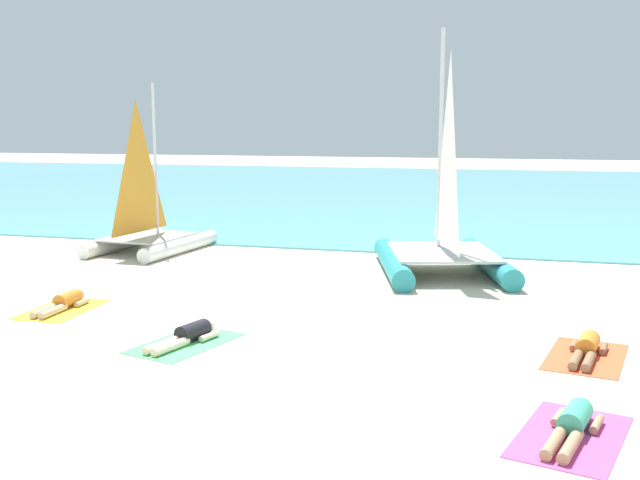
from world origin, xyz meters
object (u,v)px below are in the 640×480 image
Objects in this scene: towel_center_left at (185,343)px; sunbather_leftmost at (64,302)px; sailboat_teal at (442,238)px; sunbather_rightmost at (587,348)px; sunbather_center_right at (573,424)px; sunbather_center_left at (188,335)px; towel_center_right at (571,436)px; sailboat_white at (148,227)px; towel_leftmost at (62,309)px; towel_rightmost at (586,357)px.

sunbather_leftmost is at bearing 155.49° from towel_center_left.
sailboat_teal reaches higher than sunbather_rightmost.
sunbather_center_right is (9.25, -3.63, 0.00)m from sunbather_leftmost.
sunbather_rightmost is at bearing 23.98° from sunbather_center_left.
sunbather_leftmost is at bearing 158.21° from towel_center_right.
sailboat_white is 3.04× the size of sunbather_center_right.
sunbather_center_left is (3.33, -1.45, 0.00)m from sunbather_leftmost.
towel_leftmost and towel_rightmost have the same top height.
towel_rightmost is (2.89, -5.95, -0.86)m from sailboat_teal.
sunbather_center_right is (2.52, -9.07, -0.74)m from sailboat_teal.
sailboat_teal is 7.72m from sunbather_center_left.
sunbather_rightmost is at bearing 79.09° from towel_rightmost.
sunbather_center_left is at bearing 75.15° from towel_center_left.
sailboat_teal is 7.80m from towel_center_left.
sunbather_center_right reaches higher than towel_rightmost.
sunbather_rightmost is (9.63, -0.44, 0.00)m from sunbather_leftmost.
sunbather_center_left is at bearing -25.72° from sunbather_leftmost.
sailboat_white is 6.67m from towel_leftmost.
sailboat_white reaches higher than towel_leftmost.
sunbather_leftmost is 9.93m from sunbather_center_right.
sailboat_white is 6.60m from sunbather_leftmost.
towel_center_right is at bearing -90.90° from sailboat_teal.
sunbather_center_left reaches higher than towel_leftmost.
sailboat_white is 9.26m from sunbather_center_left.
sunbather_leftmost reaches higher than towel_rightmost.
sailboat_white is at bearing 103.92° from towel_leftmost.
towel_center_left is at bearing -90.00° from sunbather_center_left.
towel_center_left is at bearing -23.57° from towel_leftmost.
towel_center_right and towel_rightmost have the same top height.
sunbather_center_left is 6.30m from sunbather_center_right.
towel_center_left is 0.14m from sunbather_center_left.
towel_leftmost is at bearing 177.40° from towel_rightmost.
sunbather_center_right is at bearing -96.72° from towel_rightmost.
towel_center_left is 1.00× the size of towel_center_right.
sailboat_white is (-8.32, 0.93, -0.17)m from sailboat_teal.
sunbather_center_left is 0.82× the size of towel_rightmost.
sunbather_center_right is 0.99× the size of sunbather_rightmost.
towel_leftmost is 1.00× the size of towel_center_right.
towel_center_left is at bearing -132.34° from sailboat_teal.
sailboat_white is 13.14m from sunbather_rightmost.
towel_center_left is 1.22× the size of sunbather_center_right.
towel_leftmost is 1.22× the size of sunbather_center_right.
sunbather_rightmost is at bearing 83.03° from towel_center_right.
sunbather_center_right is at bearing -23.65° from sunbather_leftmost.
sailboat_white is 9.32m from towel_center_left.
sunbather_rightmost is (9.63, -0.37, 0.13)m from towel_leftmost.
towel_rightmost is (11.21, -6.88, -0.70)m from sailboat_white.
towel_leftmost is (-6.73, -5.51, -0.86)m from sailboat_teal.
sailboat_teal reaches higher than towel_leftmost.
sunbather_leftmost is 0.82× the size of towel_rightmost.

